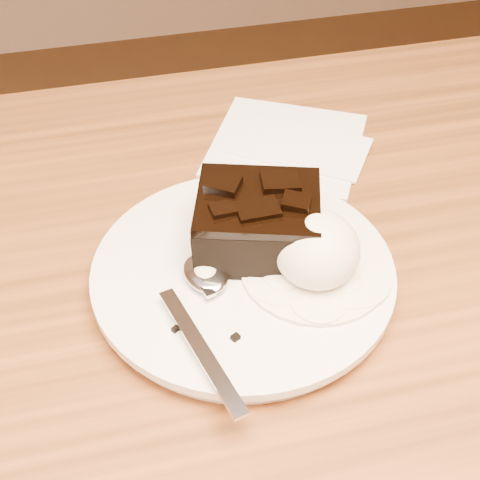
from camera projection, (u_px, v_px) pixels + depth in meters
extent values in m
cylinder|color=white|center=(243.00, 276.00, 0.55)|extent=(0.24, 0.24, 0.02)
cube|color=black|center=(258.00, 225.00, 0.55)|extent=(0.12, 0.11, 0.04)
ellipsoid|color=white|center=(316.00, 249.00, 0.52)|extent=(0.07, 0.07, 0.06)
cylinder|color=white|center=(314.00, 270.00, 0.54)|extent=(0.12, 0.12, 0.00)
cube|color=white|center=(286.00, 143.00, 0.69)|extent=(0.20, 0.20, 0.01)
cube|color=black|center=(235.00, 337.00, 0.49)|extent=(0.01, 0.01, 0.00)
cube|color=black|center=(262.00, 267.00, 0.54)|extent=(0.01, 0.01, 0.00)
cube|color=black|center=(176.00, 329.00, 0.49)|extent=(0.01, 0.01, 0.00)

